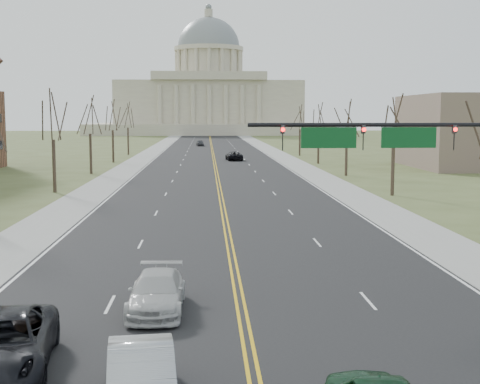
{
  "coord_description": "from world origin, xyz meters",
  "views": [
    {
      "loc": [
        -1.29,
        -15.11,
        7.22
      ],
      "look_at": [
        0.57,
        21.4,
        3.0
      ],
      "focal_mm": 50.0,
      "sensor_mm": 36.0,
      "label": 1
    }
  ],
  "objects": [
    {
      "name": "road",
      "position": [
        0.0,
        110.0,
        0.01
      ],
      "size": [
        20.0,
        380.0,
        0.01
      ],
      "primitive_type": "cube",
      "color": "black",
      "rests_on": "ground"
    },
    {
      "name": "cross_road",
      "position": [
        0.0,
        6.0,
        0.01
      ],
      "size": [
        120.0,
        14.0,
        0.01
      ],
      "primitive_type": "cube",
      "color": "black",
      "rests_on": "ground"
    },
    {
      "name": "sidewalk_left",
      "position": [
        -12.0,
        110.0,
        0.01
      ],
      "size": [
        4.0,
        380.0,
        0.03
      ],
      "primitive_type": "cube",
      "color": "gray",
      "rests_on": "ground"
    },
    {
      "name": "sidewalk_right",
      "position": [
        12.0,
        110.0,
        0.01
      ],
      "size": [
        4.0,
        380.0,
        0.03
      ],
      "primitive_type": "cube",
      "color": "gray",
      "rests_on": "ground"
    },
    {
      "name": "center_line",
      "position": [
        0.0,
        110.0,
        0.01
      ],
      "size": [
        0.42,
        380.0,
        0.01
      ],
      "primitive_type": "cube",
      "color": "gold",
      "rests_on": "road"
    },
    {
      "name": "edge_line_left",
      "position": [
        -9.8,
        110.0,
        0.01
      ],
      "size": [
        0.15,
        380.0,
        0.01
      ],
      "primitive_type": "cube",
      "color": "silver",
      "rests_on": "road"
    },
    {
      "name": "edge_line_right",
      "position": [
        9.8,
        110.0,
        0.01
      ],
      "size": [
        0.15,
        380.0,
        0.01
      ],
      "primitive_type": "cube",
      "color": "silver",
      "rests_on": "road"
    },
    {
      "name": "capitol",
      "position": [
        0.0,
        249.91,
        14.2
      ],
      "size": [
        90.0,
        60.0,
        50.0
      ],
      "color": "beige",
      "rests_on": "ground"
    },
    {
      "name": "signal_mast",
      "position": [
        7.45,
        13.5,
        5.76
      ],
      "size": [
        12.12,
        0.44,
        7.2
      ],
      "color": "black",
      "rests_on": "ground"
    },
    {
      "name": "tree_r_1",
      "position": [
        15.5,
        44.0,
        6.55
      ],
      "size": [
        3.74,
        3.74,
        8.5
      ],
      "color": "#33281E",
      "rests_on": "ground"
    },
    {
      "name": "tree_l_1",
      "position": [
        -15.5,
        48.0,
        6.94
      ],
      "size": [
        3.96,
        3.96,
        9.0
      ],
      "color": "#33281E",
      "rests_on": "ground"
    },
    {
      "name": "tree_r_2",
      "position": [
        15.5,
        64.0,
        6.55
      ],
      "size": [
        3.74,
        3.74,
        8.5
      ],
      "color": "#33281E",
      "rests_on": "ground"
    },
    {
      "name": "tree_l_2",
      "position": [
        -15.5,
        68.0,
        6.94
      ],
      "size": [
        3.96,
        3.96,
        9.0
      ],
      "color": "#33281E",
      "rests_on": "ground"
    },
    {
      "name": "tree_r_3",
      "position": [
        15.5,
        84.0,
        6.55
      ],
      "size": [
        3.74,
        3.74,
        8.5
      ],
      "color": "#33281E",
      "rests_on": "ground"
    },
    {
      "name": "tree_l_3",
      "position": [
        -15.5,
        88.0,
        6.94
      ],
      "size": [
        3.96,
        3.96,
        9.0
      ],
      "color": "#33281E",
      "rests_on": "ground"
    },
    {
      "name": "tree_r_4",
      "position": [
        15.5,
        104.0,
        6.55
      ],
      "size": [
        3.74,
        3.74,
        8.5
      ],
      "color": "#33281E",
      "rests_on": "ground"
    },
    {
      "name": "tree_l_4",
      "position": [
        -15.5,
        108.0,
        6.94
      ],
      "size": [
        3.96,
        3.96,
        9.0
      ],
      "color": "#33281E",
      "rests_on": "ground"
    },
    {
      "name": "car_sb_inner_lead",
      "position": [
        -2.91,
        0.81,
        0.78
      ],
      "size": [
        2.15,
        4.84,
        1.54
      ],
      "primitive_type": "imported",
      "rotation": [
        0.0,
        0.0,
        0.11
      ],
      "color": "#A6AAAE",
      "rests_on": "road"
    },
    {
      "name": "car_sb_outer_lead",
      "position": [
        -7.05,
        3.28,
        0.84
      ],
      "size": [
        3.48,
        6.26,
        1.66
      ],
      "primitive_type": "imported",
      "rotation": [
        0.0,
        0.0,
        0.13
      ],
      "color": "black",
      "rests_on": "road"
    },
    {
      "name": "car_sb_inner_second",
      "position": [
        -3.13,
        9.03,
        0.72
      ],
      "size": [
        2.04,
        4.9,
        1.42
      ],
      "primitive_type": "imported",
      "rotation": [
        0.0,
        0.0,
        -0.01
      ],
      "color": "#BDBDBD",
      "rests_on": "road"
    },
    {
      "name": "car_far_nb",
      "position": [
        3.2,
        91.86,
        0.72
      ],
      "size": [
        2.8,
        5.3,
        1.42
      ],
      "primitive_type": "imported",
      "rotation": [
        0.0,
        0.0,
        3.23
      ],
      "color": "black",
      "rests_on": "road"
    },
    {
      "name": "car_far_sb",
      "position": [
        -2.66,
        142.25,
        0.71
      ],
      "size": [
        1.9,
        4.21,
        1.4
      ],
      "primitive_type": "imported",
      "rotation": [
        0.0,
        0.0,
        0.06
      ],
      "color": "#44464B",
      "rests_on": "road"
    }
  ]
}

